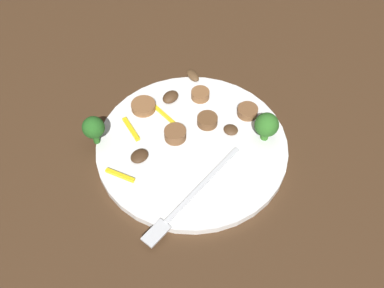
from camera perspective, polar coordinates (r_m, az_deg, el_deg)
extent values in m
plane|color=#422B19|center=(0.64, 0.00, -0.58)|extent=(1.40, 1.40, 0.00)
cylinder|color=white|center=(0.63, 0.00, -0.29)|extent=(0.26, 0.26, 0.01)
cube|color=silver|center=(0.59, 1.46, -4.94)|extent=(0.15, 0.01, 0.00)
cube|color=silver|center=(0.56, -4.48, -10.96)|extent=(0.04, 0.02, 0.00)
cylinder|color=#296420|center=(0.64, -11.83, 0.91)|extent=(0.01, 0.01, 0.02)
sphere|color=#235B1E|center=(0.62, -12.12, 2.02)|extent=(0.03, 0.03, 0.03)
cylinder|color=#347525|center=(0.64, 9.03, 1.31)|extent=(0.01, 0.01, 0.02)
sphere|color=#2D6B23|center=(0.62, 9.24, 2.37)|extent=(0.03, 0.03, 0.03)
cylinder|color=brown|center=(0.65, 1.92, 2.93)|extent=(0.03, 0.03, 0.01)
cylinder|color=brown|center=(0.68, 1.04, 6.15)|extent=(0.03, 0.03, 0.01)
cylinder|color=brown|center=(0.67, -5.97, 4.72)|extent=(0.05, 0.05, 0.01)
cylinder|color=brown|center=(0.66, 6.90, 4.05)|extent=(0.03, 0.03, 0.01)
cylinder|color=brown|center=(0.63, -2.10, 1.24)|extent=(0.04, 0.04, 0.01)
ellipsoid|color=#4C331E|center=(0.68, -2.68, 5.84)|extent=(0.03, 0.02, 0.01)
ellipsoid|color=#422B19|center=(0.61, -6.53, -1.49)|extent=(0.03, 0.02, 0.01)
ellipsoid|color=#4C331E|center=(0.64, 4.82, 1.77)|extent=(0.02, 0.02, 0.01)
ellipsoid|color=brown|center=(0.71, 0.11, 8.49)|extent=(0.02, 0.03, 0.01)
cube|color=yellow|center=(0.66, -3.10, 3.32)|extent=(0.01, 0.06, 0.00)
cube|color=yellow|center=(0.65, -7.57, 1.86)|extent=(0.02, 0.05, 0.00)
cube|color=yellow|center=(0.60, -8.90, -3.85)|extent=(0.02, 0.04, 0.00)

